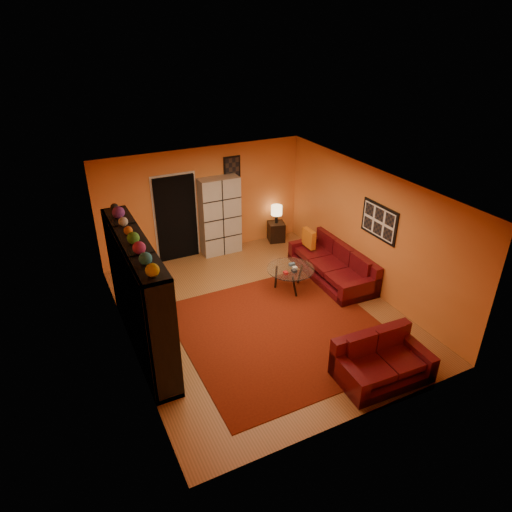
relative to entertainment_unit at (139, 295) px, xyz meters
name	(u,v)px	position (x,y,z in m)	size (l,w,h in m)	color
floor	(260,313)	(2.27, 0.00, -1.05)	(6.00, 6.00, 0.00)	brown
ceiling	(261,187)	(2.27, 0.00, 1.55)	(6.00, 6.00, 0.00)	white
wall_back	(203,202)	(2.27, 3.00, 0.25)	(6.00, 6.00, 0.00)	orange
wall_front	(363,348)	(2.27, -3.00, 0.25)	(6.00, 6.00, 0.00)	orange
wall_left	(124,286)	(-0.23, 0.00, 0.25)	(6.00, 6.00, 0.00)	orange
wall_right	(369,229)	(4.78, 0.00, 0.25)	(6.00, 6.00, 0.00)	orange
rug	(282,330)	(2.38, -0.70, -1.04)	(3.60, 3.60, 0.01)	#521409
doorway	(176,218)	(1.57, 2.96, -0.03)	(0.95, 0.10, 2.04)	black
wall_art_right	(379,221)	(4.75, -0.30, 0.55)	(0.03, 1.00, 0.70)	black
wall_art_back	(232,167)	(3.02, 2.98, 1.00)	(0.42, 0.03, 0.52)	black
entertainment_unit	(139,295)	(0.00, 0.00, 0.00)	(0.45, 3.00, 2.10)	black
tv	(142,298)	(0.05, 0.02, -0.08)	(0.12, 0.88, 0.50)	black
sofa	(335,265)	(4.42, 0.55, -0.77)	(1.03, 2.35, 0.85)	#490910
loveseat	(380,361)	(3.21, -2.42, -0.76)	(1.51, 0.95, 0.85)	#490910
throw_pillow	(309,238)	(4.22, 1.36, -0.42)	(0.12, 0.42, 0.42)	orange
coffee_table	(290,271)	(3.24, 0.50, -0.59)	(1.00, 1.00, 0.50)	silver
storage_cabinet	(220,216)	(2.60, 2.80, -0.10)	(0.95, 0.42, 1.90)	#B7B4A9
bowl_chair	(154,293)	(0.50, 1.19, -0.77)	(0.63, 0.63, 0.52)	black
side_table	(276,232)	(4.13, 2.75, -0.80)	(0.40, 0.40, 0.50)	black
table_lamp	(277,211)	(4.13, 2.75, -0.22)	(0.28, 0.28, 0.47)	black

